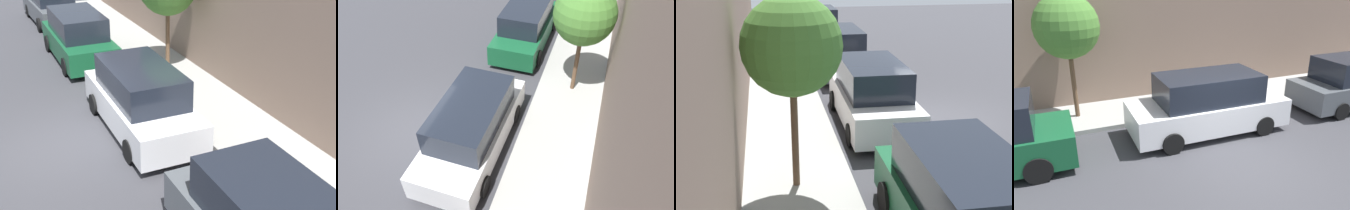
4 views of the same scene
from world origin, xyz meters
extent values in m
plane|color=#38383D|center=(0.00, 0.00, 0.00)|extent=(60.00, 60.00, 0.00)
cube|color=#9E9E99|center=(4.71, 0.00, 0.07)|extent=(2.41, 32.00, 0.15)
cube|color=silver|center=(2.24, 0.05, 0.64)|extent=(1.97, 4.93, 0.84)
cube|color=black|center=(2.24, 0.05, 1.48)|extent=(1.72, 3.12, 0.84)
cylinder|color=black|center=(1.34, 1.57, 0.31)|extent=(0.22, 0.63, 0.63)
cylinder|color=black|center=(3.14, 1.57, 0.31)|extent=(0.22, 0.63, 0.63)
cylinder|color=black|center=(1.34, -1.47, 0.31)|extent=(0.22, 0.63, 0.63)
cylinder|color=black|center=(3.14, -1.47, 0.31)|extent=(0.22, 0.63, 0.63)
cube|color=#14512D|center=(2.20, 6.54, 0.64)|extent=(1.94, 4.92, 0.84)
cube|color=black|center=(2.20, 6.54, 1.48)|extent=(1.70, 3.11, 0.84)
cylinder|color=black|center=(1.30, 8.06, 0.34)|extent=(0.22, 0.68, 0.68)
cylinder|color=black|center=(3.10, 8.06, 0.34)|extent=(0.22, 0.68, 0.68)
cylinder|color=black|center=(1.30, 5.02, 0.34)|extent=(0.22, 0.68, 0.68)
cylinder|color=black|center=(3.10, 5.02, 0.34)|extent=(0.22, 0.68, 0.68)
cylinder|color=brown|center=(4.77, 3.76, 1.39)|extent=(0.15, 0.15, 2.47)
sphere|color=#42752D|center=(4.77, 3.76, 3.18)|extent=(2.03, 2.03, 2.03)
camera|label=1|loc=(-2.01, -10.96, 6.33)|focal=50.00mm
camera|label=2|loc=(5.31, -6.19, 8.07)|focal=35.00mm
camera|label=3|loc=(5.31, 12.86, 4.97)|focal=50.00mm
camera|label=4|loc=(-6.19, 4.45, 4.63)|focal=35.00mm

